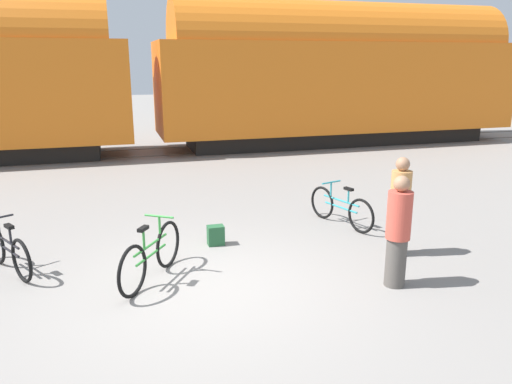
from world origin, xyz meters
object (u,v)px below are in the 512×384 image
at_px(backpack, 216,235).
at_px(bicycle_teal, 341,208).
at_px(freight_train, 142,73).
at_px(person_in_tan, 400,207).
at_px(bicycle_green, 151,256).
at_px(person_in_red, 398,232).
at_px(bicycle_black, 8,250).

bearing_deg(backpack, bicycle_teal, 8.06).
relative_size(freight_train, person_in_tan, 16.95).
relative_size(bicycle_green, person_in_red, 0.95).
xyz_separation_m(freight_train, person_in_tan, (3.20, -10.53, -1.84)).
height_order(freight_train, bicycle_teal, freight_train).
distance_m(bicycle_black, bicycle_green, 2.21).
bearing_deg(freight_train, person_in_red, -77.55).
bearing_deg(person_in_tan, bicycle_teal, -125.52).
relative_size(bicycle_black, person_in_red, 0.91).
height_order(bicycle_teal, backpack, bicycle_teal).
relative_size(bicycle_teal, backpack, 4.88).
xyz_separation_m(person_in_red, backpack, (-2.09, 2.28, -0.63)).
relative_size(bicycle_teal, person_in_red, 1.04).
bearing_deg(bicycle_teal, backpack, -171.94).
relative_size(person_in_tan, person_in_red, 1.02).
distance_m(freight_train, bicycle_teal, 9.67).
bearing_deg(bicycle_black, person_in_red, -20.93).
xyz_separation_m(freight_train, person_in_red, (2.55, -11.54, -1.86)).
height_order(bicycle_black, bicycle_green, bicycle_green).
distance_m(bicycle_teal, backpack, 2.55).
bearing_deg(bicycle_teal, freight_train, 108.46).
height_order(freight_train, bicycle_black, freight_train).
relative_size(bicycle_green, backpack, 4.44).
bearing_deg(person_in_red, bicycle_black, 147.52).
height_order(bicycle_black, person_in_red, person_in_red).
relative_size(freight_train, bicycle_black, 19.03).
height_order(bicycle_black, backpack, bicycle_black).
relative_size(bicycle_teal, person_in_tan, 1.02).
height_order(bicycle_teal, person_in_red, person_in_red).
bearing_deg(person_in_tan, bicycle_green, -45.31).
bearing_deg(bicycle_green, bicycle_teal, 22.11).
relative_size(freight_train, bicycle_teal, 16.56).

